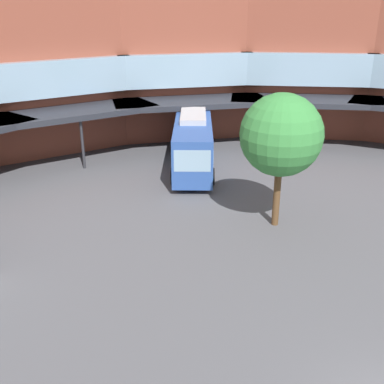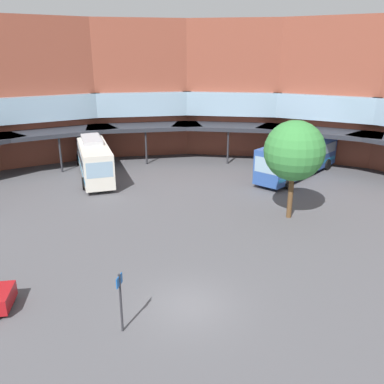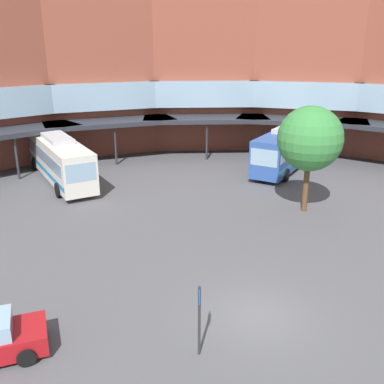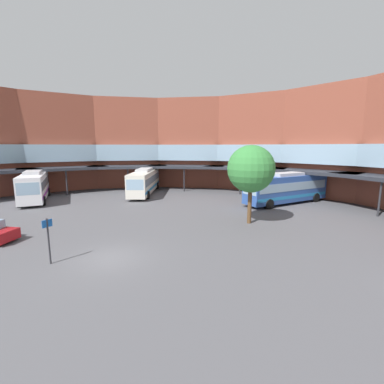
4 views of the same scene
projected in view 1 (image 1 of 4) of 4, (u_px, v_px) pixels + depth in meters
station_building at (101, 75)px, 27.08m from camera, size 71.04×35.42×14.55m
bus_0 at (193, 139)px, 33.17m from camera, size 8.37×11.03×3.74m
plaza_tree at (281, 135)px, 23.15m from camera, size 4.14×4.14×6.95m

